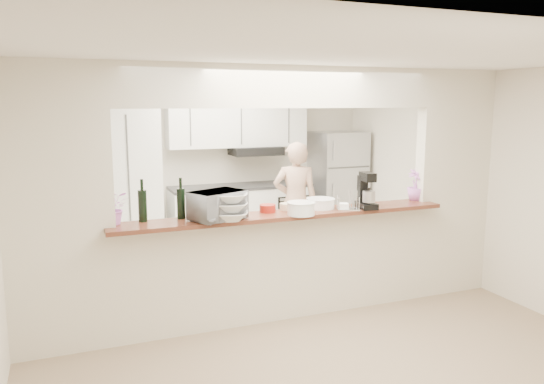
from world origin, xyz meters
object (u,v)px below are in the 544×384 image
toaster_oven (218,205)px  stand_mixer (366,192)px  refrigerator (337,185)px  person (296,203)px

toaster_oven → stand_mixer: (1.55, -0.04, 0.03)m
stand_mixer → refrigerator: bearing=66.7°
refrigerator → person: bearing=-139.9°
toaster_oven → stand_mixer: 1.55m
refrigerator → stand_mixer: (-1.20, -2.79, 0.41)m
toaster_oven → person: size_ratio=0.29×
toaster_oven → refrigerator: bearing=21.2°
stand_mixer → toaster_oven: bearing=178.6°
refrigerator → person: refrigerator is taller
refrigerator → toaster_oven: bearing=-135.0°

